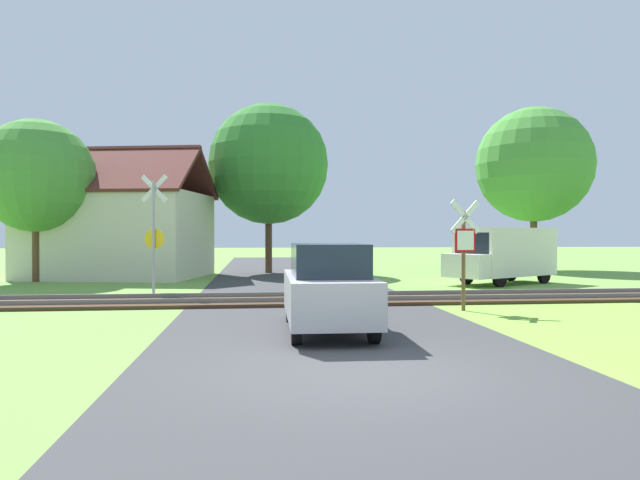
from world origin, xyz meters
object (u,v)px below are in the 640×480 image
crossing_sign_far (154,230)px  mail_truck (503,253)px  house (120,232)px  parked_car (328,287)px  tree_center (269,164)px  tree_far (534,165)px  tree_left (37,176)px  stop_sign_near (464,247)px

crossing_sign_far → mail_truck: crossing_sign_far is taller
house → parked_car: 17.69m
tree_center → mail_truck: 12.79m
house → tree_far: size_ratio=0.97×
tree_left → crossing_sign_far: bearing=-48.6°
tree_center → parked_car: size_ratio=2.16×
house → parked_car: bearing=-52.5°
crossing_sign_far → tree_left: (-5.95, 6.74, 2.30)m
tree_far → crossing_sign_far: bearing=-147.5°
tree_left → tree_far: size_ratio=0.75×
tree_center → crossing_sign_far: bearing=-108.8°
tree_far → parked_car: (-13.88, -18.67, -4.95)m
tree_far → tree_center: size_ratio=1.04×
house → tree_center: bearing=29.7°
crossing_sign_far → mail_truck: size_ratio=0.74×
stop_sign_near → tree_left: size_ratio=0.42×
tree_center → tree_left: bearing=-155.2°
tree_far → mail_truck: bearing=-123.5°
house → tree_far: 22.10m
stop_sign_near → mail_truck: 8.85m
house → tree_center: 8.08m
tree_left → mail_truck: 19.47m
crossing_sign_far → parked_car: bearing=-41.6°
tree_center → mail_truck: (9.15, -7.79, -4.36)m
stop_sign_near → tree_far: size_ratio=0.32×
tree_center → tree_far: bearing=2.1°
mail_truck → crossing_sign_far: bearing=75.4°
house → tree_center: size_ratio=1.01×
house → parked_car: house is taller
mail_truck → parked_car: mail_truck is taller
tree_far → parked_car: tree_far is taller
mail_truck → tree_center: bearing=20.0°
house → mail_truck: size_ratio=1.70×
tree_far → parked_car: 23.78m
stop_sign_near → house: bearing=-62.7°
stop_sign_near → mail_truck: bearing=-134.5°
tree_left → tree_center: size_ratio=0.78×
tree_far → mail_truck: (-5.52, -8.32, -4.60)m
house → parked_car: (7.72, -15.87, -1.22)m
parked_car → tree_far: bearing=54.5°
stop_sign_near → mail_truck: (4.48, 7.63, -0.41)m
house → tree_far: bearing=18.9°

